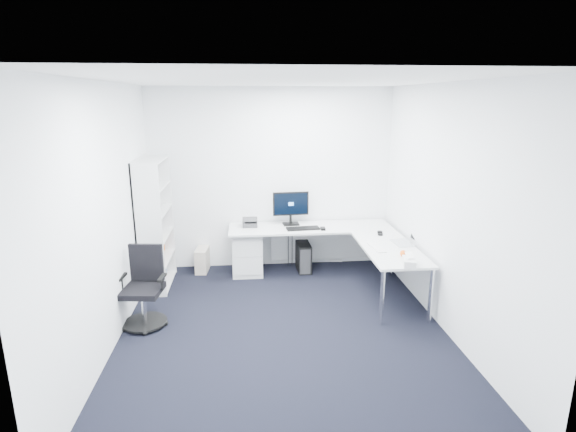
{
  "coord_description": "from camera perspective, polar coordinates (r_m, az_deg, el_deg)",
  "views": [
    {
      "loc": [
        -0.38,
        -4.55,
        2.53
      ],
      "look_at": [
        0.15,
        1.05,
        1.05
      ],
      "focal_mm": 28.0,
      "sensor_mm": 36.0,
      "label": 1
    }
  ],
  "objects": [
    {
      "name": "black_keyboard",
      "position": [
        6.48,
        1.91,
        -1.58
      ],
      "size": [
        0.49,
        0.21,
        0.02
      ],
      "primitive_type": "cube",
      "rotation": [
        0.0,
        0.0,
        0.09
      ],
      "color": "black",
      "rests_on": "l_desk"
    },
    {
      "name": "laptop",
      "position": [
        6.0,
        14.42,
        -2.34
      ],
      "size": [
        0.36,
        0.35,
        0.24
      ],
      "primitive_type": null,
      "rotation": [
        0.0,
        0.0,
        0.08
      ],
      "color": "silver",
      "rests_on": "l_desk"
    },
    {
      "name": "task_chair",
      "position": [
        5.37,
        -18.02,
        -8.75
      ],
      "size": [
        0.57,
        0.57,
        0.92
      ],
      "primitive_type": null,
      "rotation": [
        0.0,
        0.0,
        -0.12
      ],
      "color": "black",
      "rests_on": "ground"
    },
    {
      "name": "drawer_pedestal",
      "position": [
        6.7,
        -5.17,
        -4.46
      ],
      "size": [
        0.44,
        0.54,
        0.67
      ],
      "primitive_type": "cube",
      "color": "silver",
      "rests_on": "ground"
    },
    {
      "name": "black_pc_tower",
      "position": [
        6.8,
        1.98,
        -5.22
      ],
      "size": [
        0.2,
        0.43,
        0.42
      ],
      "primitive_type": "cube",
      "rotation": [
        0.0,
        0.0,
        0.03
      ],
      "color": "black",
      "rests_on": "ground"
    },
    {
      "name": "wall_left",
      "position": [
        4.91,
        -22.02,
        -0.26
      ],
      "size": [
        0.02,
        4.2,
        2.7
      ],
      "primitive_type": "cube",
      "color": "white",
      "rests_on": "ground"
    },
    {
      "name": "desk_phone",
      "position": [
        6.63,
        -4.87,
        -0.67
      ],
      "size": [
        0.22,
        0.22,
        0.15
      ],
      "primitive_type": null,
      "rotation": [
        0.0,
        0.0,
        -0.0
      ],
      "color": "#2D2E30",
      "rests_on": "l_desk"
    },
    {
      "name": "power_strip",
      "position": [
        7.26,
        5.4,
        -5.56
      ],
      "size": [
        0.37,
        0.11,
        0.04
      ],
      "primitive_type": "cube",
      "rotation": [
        0.0,
        0.0,
        -0.12
      ],
      "color": "silver",
      "rests_on": "ground"
    },
    {
      "name": "ceiling",
      "position": [
        4.57,
        -0.66,
        16.86
      ],
      "size": [
        4.2,
        4.2,
        0.0
      ],
      "primitive_type": "plane",
      "color": "white"
    },
    {
      "name": "white_keyboard",
      "position": [
        5.78,
        11.19,
        -3.95
      ],
      "size": [
        0.15,
        0.4,
        0.01
      ],
      "primitive_type": "cube",
      "rotation": [
        0.0,
        0.0,
        0.1
      ],
      "color": "silver",
      "rests_on": "l_desk"
    },
    {
      "name": "mouse",
      "position": [
        6.46,
        4.45,
        -1.61
      ],
      "size": [
        0.07,
        0.11,
        0.03
      ],
      "primitive_type": "cube",
      "rotation": [
        0.0,
        0.0,
        -0.03
      ],
      "color": "black",
      "rests_on": "l_desk"
    },
    {
      "name": "headphones",
      "position": [
        6.37,
        11.62,
        -2.07
      ],
      "size": [
        0.14,
        0.19,
        0.04
      ],
      "primitive_type": null,
      "rotation": [
        0.0,
        0.0,
        -0.23
      ],
      "color": "black",
      "rests_on": "l_desk"
    },
    {
      "name": "monitor",
      "position": [
        6.65,
        0.37,
        1.02
      ],
      "size": [
        0.54,
        0.21,
        0.51
      ],
      "primitive_type": null,
      "rotation": [
        0.0,
        0.0,
        0.07
      ],
      "color": "black",
      "rests_on": "l_desk"
    },
    {
      "name": "beige_pc_tower",
      "position": [
        6.9,
        -10.82,
        -5.48
      ],
      "size": [
        0.2,
        0.39,
        0.35
      ],
      "primitive_type": "cube",
      "rotation": [
        0.0,
        0.0,
        -0.09
      ],
      "color": "#B8AD9C",
      "rests_on": "ground"
    },
    {
      "name": "tissue_box",
      "position": [
        5.26,
        15.11,
        -5.68
      ],
      "size": [
        0.18,
        0.27,
        0.09
      ],
      "primitive_type": "cube",
      "rotation": [
        0.0,
        0.0,
        -0.24
      ],
      "color": "silver",
      "rests_on": "l_desk"
    },
    {
      "name": "wall_front",
      "position": [
        2.75,
        3.14,
        -10.71
      ],
      "size": [
        3.6,
        0.02,
        2.7
      ],
      "primitive_type": "cube",
      "color": "white",
      "rests_on": "ground"
    },
    {
      "name": "l_desk",
      "position": [
        6.41,
        3.28,
        -5.19
      ],
      "size": [
        2.39,
        1.34,
        0.7
      ],
      "primitive_type": null,
      "color": "silver",
      "rests_on": "ground"
    },
    {
      "name": "wall_right",
      "position": [
        5.18,
        19.63,
        0.71
      ],
      "size": [
        0.02,
        4.2,
        2.7
      ],
      "primitive_type": "cube",
      "color": "white",
      "rests_on": "ground"
    },
    {
      "name": "orange_fruit",
      "position": [
        5.54,
        14.42,
        -4.63
      ],
      "size": [
        0.08,
        0.08,
        0.08
      ],
      "primitive_type": "sphere",
      "color": "#EF5B15",
      "rests_on": "l_desk"
    },
    {
      "name": "ground",
      "position": [
        5.22,
        -0.57,
        -14.24
      ],
      "size": [
        4.2,
        4.2,
        0.0
      ],
      "primitive_type": "plane",
      "color": "black"
    },
    {
      "name": "bookshelf",
      "position": [
        6.35,
        -16.52,
        -0.93
      ],
      "size": [
        0.34,
        0.88,
        1.77
      ],
      "primitive_type": null,
      "color": "silver",
      "rests_on": "ground"
    },
    {
      "name": "wall_back",
      "position": [
        6.77,
        -2.11,
        4.68
      ],
      "size": [
        3.6,
        0.02,
        2.7
      ],
      "primitive_type": "cube",
      "color": "white",
      "rests_on": "ground"
    }
  ]
}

